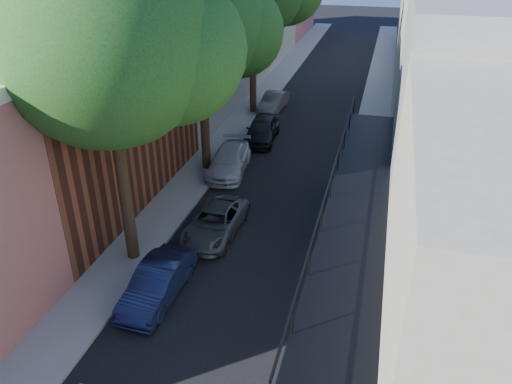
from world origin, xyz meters
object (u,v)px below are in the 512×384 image
Objects in this scene: parked_car_c at (215,222)px; parked_car_f at (274,102)px; oak_mid at (210,25)px; parked_car_e at (262,129)px; oak_near at (121,41)px; parked_car_b at (158,283)px; parked_car_d at (229,160)px.

parked_car_f is at bearing 96.39° from parked_car_c.
oak_mid is at bearing 110.89° from parked_car_c.
parked_car_c is (2.02, -5.88, -6.50)m from oak_mid.
oak_mid reaches higher than parked_car_e.
parked_car_b is at bearing -55.69° from oak_near.
parked_car_b is at bearing -93.02° from parked_car_e.
oak_mid is 2.55× the size of parked_car_c.
parked_car_e reaches higher than parked_car_b.
parked_car_c is 15.49m from parked_car_f.
parked_car_d is 9.79m from parked_car_f.
parked_car_f is (-1.20, 15.44, 0.04)m from parked_car_c.
oak_near is 14.22m from parked_car_e.
parked_car_b is 0.87× the size of parked_car_d.
oak_mid is at bearing 99.88° from parked_car_b.
parked_car_d reaches higher than parked_car_f.
oak_mid is at bearing 159.21° from parked_car_d.
parked_car_f is at bearing 87.49° from oak_near.
parked_car_b is (1.46, -10.04, -6.44)m from oak_mid.
parked_car_e is at bearing 95.54° from parked_car_c.
parked_car_b is at bearing -95.66° from parked_car_c.
parked_car_e reaches higher than parked_car_c.
oak_mid is 6.49m from parked_car_d.
oak_near reaches higher than oak_mid.
parked_car_d is at bearing 103.93° from parked_car_c.
oak_mid is 8.99m from parked_car_c.
parked_car_d reaches higher than parked_car_c.
oak_mid reaches higher than parked_car_b.
parked_car_c is (1.97, 2.09, -7.32)m from oak_near.
oak_near reaches higher than parked_car_c.
parked_car_f is (0.77, 17.53, -7.28)m from oak_near.
oak_mid is at bearing -91.87° from parked_car_f.
parked_car_d is (0.82, -0.23, -6.44)m from oak_mid.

